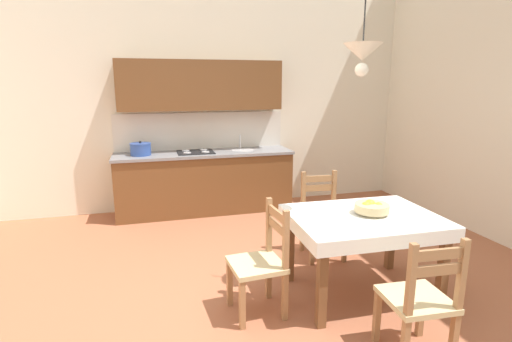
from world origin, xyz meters
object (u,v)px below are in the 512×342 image
Objects in this scene: dining_chair_kitchen_side at (322,217)px; fruit_bowl at (372,208)px; kitchen_cabinetry at (204,155)px; dining_table at (363,229)px; pendant_lamp at (363,53)px; dining_chair_tv_side at (261,263)px; dining_chair_camera_side at (420,301)px.

fruit_bowl is at bearing -85.75° from dining_chair_kitchen_side.
dining_chair_kitchen_side is (1.02, -1.91, -0.41)m from kitchen_cabinetry.
dining_table is at bearing -90.76° from dining_chair_kitchen_side.
dining_chair_kitchen_side is 1.85m from pendant_lamp.
dining_chair_kitchen_side is 1.16× the size of pendant_lamp.
dining_chair_tv_side is (-0.96, -0.89, 0.00)m from dining_chair_kitchen_side.
dining_table is 1.40× the size of dining_chair_kitchen_side.
dining_table is (1.01, -2.77, -0.23)m from kitchen_cabinetry.
fruit_bowl is at bearing -24.33° from pendant_lamp.
fruit_bowl is 0.37× the size of pendant_lamp.
dining_table is at bearing 85.26° from dining_chair_camera_side.
dining_chair_camera_side is 3.10× the size of fruit_bowl.
kitchen_cabinetry is 2.84m from dining_chair_tv_side.
kitchen_cabinetry reaches higher than dining_chair_kitchen_side.
fruit_bowl is 1.31m from pendant_lamp.
dining_chair_tv_side is at bearing 136.04° from dining_chair_camera_side.
kitchen_cabinetry reaches higher than dining_chair_tv_side.
pendant_lamp is (0.95, -2.70, 1.26)m from kitchen_cabinetry.
kitchen_cabinetry is 2.76× the size of dining_chair_tv_side.
dining_table is 0.88m from dining_chair_kitchen_side.
kitchen_cabinetry reaches higher than dining_table.
fruit_bowl is (1.09, -2.76, -0.04)m from kitchen_cabinetry.
kitchen_cabinetry is at bearing 104.43° from dining_chair_camera_side.
dining_chair_tv_side is at bearing -177.79° from dining_table.
fruit_bowl is at bearing 4.43° from dining_table.
kitchen_cabinetry is 3.18× the size of pendant_lamp.
dining_chair_kitchen_side is at bearing 87.22° from dining_chair_camera_side.
dining_chair_kitchen_side is 1.00× the size of dining_chair_tv_side.
dining_chair_camera_side is at bearing -94.74° from dining_table.
dining_chair_tv_side is 1.09m from fruit_bowl.
pendant_lamp reaches higher than kitchen_cabinetry.
fruit_bowl is at bearing 2.38° from dining_chair_tv_side.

